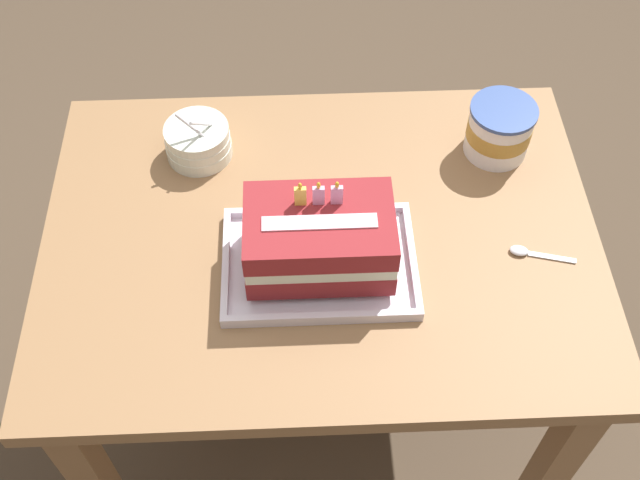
{
  "coord_description": "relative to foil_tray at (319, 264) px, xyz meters",
  "views": [
    {
      "loc": [
        -0.04,
        -0.86,
        1.88
      ],
      "look_at": [
        -0.0,
        -0.04,
        0.78
      ],
      "focal_mm": 43.44,
      "sensor_mm": 36.0,
      "label": 1
    }
  ],
  "objects": [
    {
      "name": "ground_plane",
      "position": [
        0.01,
        0.07,
        -0.76
      ],
      "size": [
        8.0,
        8.0,
        0.0
      ],
      "primitive_type": "plane",
      "color": "#4C3D2D"
    },
    {
      "name": "dining_table",
      "position": [
        0.01,
        0.07,
        -0.13
      ],
      "size": [
        1.03,
        0.75,
        0.75
      ],
      "color": "olive",
      "rests_on": "ground_plane"
    },
    {
      "name": "foil_tray",
      "position": [
        0.0,
        0.0,
        0.0
      ],
      "size": [
        0.34,
        0.24,
        0.02
      ],
      "color": "silver",
      "rests_on": "dining_table"
    },
    {
      "name": "birthday_cake",
      "position": [
        -0.0,
        0.0,
        0.08
      ],
      "size": [
        0.25,
        0.17,
        0.17
      ],
      "color": "maroon",
      "rests_on": "foil_tray"
    },
    {
      "name": "bowl_stack",
      "position": [
        -0.23,
        0.28,
        0.03
      ],
      "size": [
        0.13,
        0.13,
        0.13
      ],
      "color": "silver",
      "rests_on": "dining_table"
    },
    {
      "name": "ice_cream_tub",
      "position": [
        0.36,
        0.27,
        0.05
      ],
      "size": [
        0.13,
        0.13,
        0.11
      ],
      "color": "white",
      "rests_on": "dining_table"
    },
    {
      "name": "serving_spoon_near_tray",
      "position": [
        0.37,
        0.01,
        -0.0
      ],
      "size": [
        0.12,
        0.05,
        0.01
      ],
      "color": "silver",
      "rests_on": "dining_table"
    }
  ]
}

